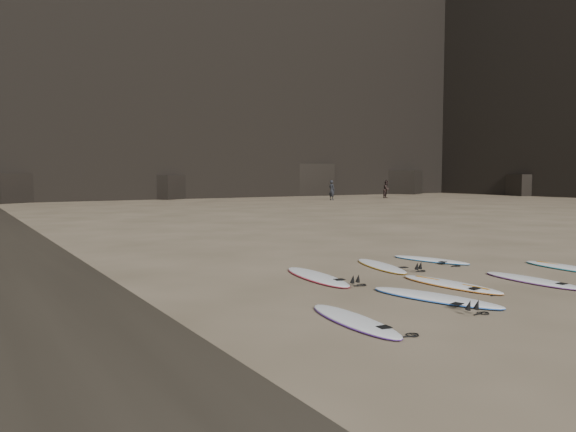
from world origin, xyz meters
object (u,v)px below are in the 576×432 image
object	(u,v)px
surfboard_1	(435,297)
person_a	(332,190)
surfboard_0	(354,320)
surfboard_6	(381,266)
surfboard_3	(533,280)
surfboard_7	(430,260)
person_b	(387,189)
surfboard_2	(451,284)
surfboard_4	(569,268)
surfboard_5	(317,276)

from	to	relation	value
surfboard_1	person_a	distance (m)	41.91
surfboard_0	surfboard_6	distance (m)	5.61
surfboard_3	surfboard_7	distance (m)	3.41
person_b	surfboard_2	bearing A→B (deg)	-152.25
surfboard_6	surfboard_1	bearing A→B (deg)	-101.28
surfboard_1	surfboard_6	size ratio (longest dim) A/B	1.12
surfboard_4	person_a	xyz separation A→B (m)	(17.30, 34.45, 0.89)
surfboard_2	surfboard_3	bearing A→B (deg)	-24.02
person_a	person_b	world-z (taller)	person_a
surfboard_1	surfboard_3	distance (m)	3.19
surfboard_2	surfboard_6	size ratio (longest dim) A/B	1.04
surfboard_5	person_a	distance (m)	39.83
surfboard_5	surfboard_0	bearing A→B (deg)	-109.02
surfboard_0	surfboard_3	xyz separation A→B (m)	(5.58, 0.66, 0.00)
surfboard_3	person_a	world-z (taller)	person_a
surfboard_6	person_a	bearing A→B (deg)	69.75
surfboard_7	surfboard_1	bearing A→B (deg)	-150.68
surfboard_7	person_a	distance (m)	37.07
surfboard_0	surfboard_2	xyz separation A→B (m)	(3.65, 1.30, 0.00)
surfboard_6	surfboard_4	bearing A→B (deg)	-21.46
surfboard_3	surfboard_6	distance (m)	3.67
surfboard_3	person_a	bearing A→B (deg)	60.93
surfboard_5	surfboard_7	distance (m)	4.22
surfboard_0	surfboard_7	distance (m)	7.12
surfboard_0	surfboard_1	distance (m)	2.45
surfboard_7	person_b	distance (m)	41.93
surfboard_3	surfboard_7	bearing A→B (deg)	85.52
surfboard_3	person_a	distance (m)	40.15
surfboard_4	person_b	bearing A→B (deg)	57.27
surfboard_6	surfboard_5	bearing A→B (deg)	-156.26
surfboard_6	surfboard_7	xyz separation A→B (m)	(1.88, 0.10, -0.00)
person_b	surfboard_7	bearing A→B (deg)	-152.32
surfboard_0	person_b	world-z (taller)	person_b
surfboard_1	person_b	distance (m)	46.86
surfboard_0	person_b	distance (m)	48.83
surfboard_6	person_a	size ratio (longest dim) A/B	1.31
surfboard_4	surfboard_5	distance (m)	6.62
surfboard_4	surfboard_7	xyz separation A→B (m)	(-2.02, 2.82, -0.00)
surfboard_5	person_b	bearing A→B (deg)	52.97
surfboard_2	surfboard_6	world-z (taller)	surfboard_2
surfboard_6	surfboard_3	bearing A→B (deg)	-50.56
surfboard_1	person_b	xyz separation A→B (m)	(30.15, 35.87, 0.85)
surfboard_0	surfboard_7	world-z (taller)	surfboard_0
surfboard_6	person_b	size ratio (longest dim) A/B	1.37
surfboard_2	person_b	size ratio (longest dim) A/B	1.43
surfboard_1	surfboard_4	distance (m)	5.53
surfboard_4	person_a	bearing A→B (deg)	65.66
surfboard_2	person_a	world-z (taller)	person_a
surfboard_3	surfboard_5	xyz separation A→B (m)	(-3.91, 2.89, 0.01)
person_b	surfboard_5	bearing A→B (deg)	-156.01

